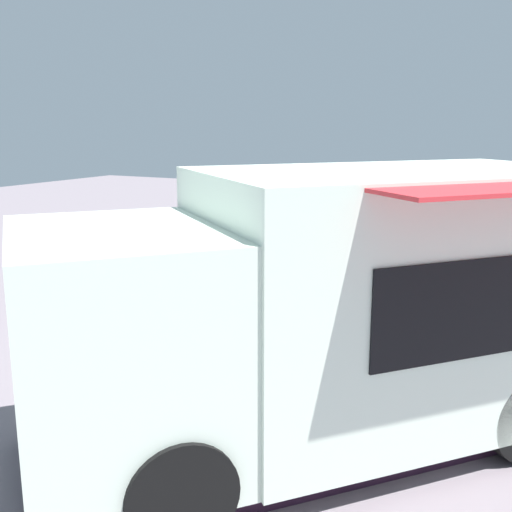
% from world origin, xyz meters
% --- Properties ---
extents(ground_plane, '(40.00, 40.00, 0.00)m').
position_xyz_m(ground_plane, '(0.00, 0.00, 0.00)').
color(ground_plane, slate).
extents(food_truck, '(5.04, 5.37, 2.47)m').
position_xyz_m(food_truck, '(1.92, -2.31, 1.19)').
color(food_truck, white).
rests_on(food_truck, ground_plane).
extents(planter_flowering_far, '(0.57, 0.57, 0.78)m').
position_xyz_m(planter_flowering_far, '(-4.77, 1.93, 0.41)').
color(planter_flowering_far, silver).
rests_on(planter_flowering_far, ground_plane).
extents(plaza_bench, '(0.72, 1.89, 0.48)m').
position_xyz_m(plaza_bench, '(-2.45, 1.49, 0.37)').
color(plaza_bench, brown).
rests_on(plaza_bench, ground_plane).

